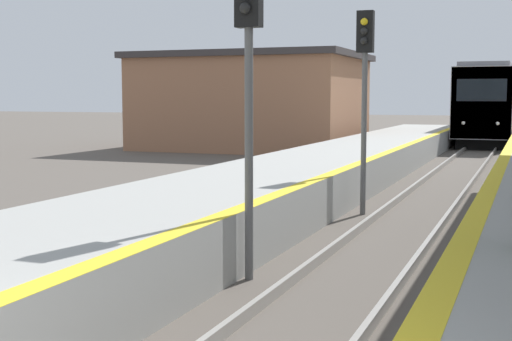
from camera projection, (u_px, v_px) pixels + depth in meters
name	position (u px, v px, depth m)	size (l,w,h in m)	color
train	(491.00, 104.00, 41.81)	(2.86, 17.12, 4.31)	black
signal_near	(248.00, 60.00, 9.88)	(0.36, 0.31, 4.46)	#595959
signal_mid	(365.00, 73.00, 15.52)	(0.36, 0.31, 4.46)	#595959
station_building	(252.00, 101.00, 35.84)	(10.81, 8.17, 4.74)	#9E6B4C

